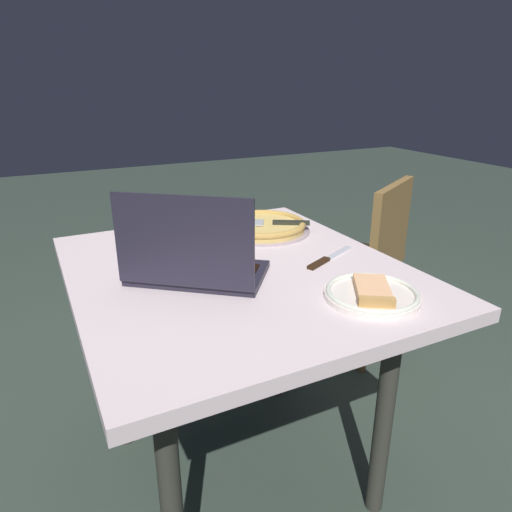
# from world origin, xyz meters

# --- Properties ---
(ground_plane) EXTENTS (12.00, 12.00, 0.00)m
(ground_plane) POSITION_xyz_m (0.00, 0.00, 0.00)
(ground_plane) COLOR #334137
(dining_table) EXTENTS (1.01, 0.89, 0.75)m
(dining_table) POSITION_xyz_m (0.00, 0.00, 0.66)
(dining_table) COLOR silver
(dining_table) RESTS_ON ground_plane
(laptop) EXTENTS (0.39, 0.41, 0.25)m
(laptop) POSITION_xyz_m (-0.04, 0.14, 0.80)
(laptop) COLOR #211F2C
(laptop) RESTS_ON dining_table
(pizza_plate) EXTENTS (0.23, 0.23, 0.04)m
(pizza_plate) POSITION_xyz_m (-0.33, -0.21, 0.76)
(pizza_plate) COLOR white
(pizza_plate) RESTS_ON dining_table
(pizza_tray) EXTENTS (0.33, 0.33, 0.04)m
(pizza_tray) POSITION_xyz_m (0.26, -0.22, 0.77)
(pizza_tray) COLOR #A5939E
(pizza_tray) RESTS_ON dining_table
(table_knife) EXTENTS (0.12, 0.22, 0.01)m
(table_knife) POSITION_xyz_m (-0.07, -0.26, 0.75)
(table_knife) COLOR silver
(table_knife) RESTS_ON dining_table
(chair_near) EXTENTS (0.61, 0.61, 0.83)m
(chair_near) POSITION_xyz_m (0.48, -0.85, 0.48)
(chair_near) COLOR brown
(chair_near) RESTS_ON ground_plane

